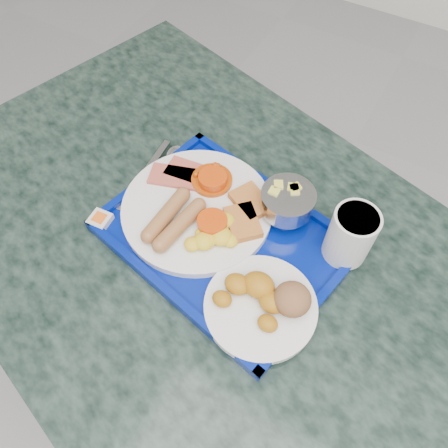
% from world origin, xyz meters
% --- Properties ---
extents(table, '(1.28, 1.03, 0.70)m').
position_xyz_m(table, '(-0.74, 0.92, 0.52)').
color(table, gray).
rests_on(table, floor).
extents(tray, '(0.45, 0.37, 0.02)m').
position_xyz_m(tray, '(-0.69, 0.93, 0.70)').
color(tray, navy).
rests_on(tray, table).
extents(main_plate, '(0.27, 0.27, 0.04)m').
position_xyz_m(main_plate, '(-0.75, 0.95, 0.72)').
color(main_plate, white).
rests_on(main_plate, tray).
extents(bread_plate, '(0.18, 0.18, 0.06)m').
position_xyz_m(bread_plate, '(-0.57, 0.85, 0.73)').
color(bread_plate, white).
rests_on(bread_plate, tray).
extents(fruit_bowl, '(0.09, 0.09, 0.07)m').
position_xyz_m(fruit_bowl, '(-0.62, 1.02, 0.75)').
color(fruit_bowl, '#AEAFB1').
rests_on(fruit_bowl, tray).
extents(juice_cup, '(0.07, 0.07, 0.10)m').
position_xyz_m(juice_cup, '(-0.50, 1.01, 0.76)').
color(juice_cup, silver).
rests_on(juice_cup, tray).
extents(spoon, '(0.03, 0.16, 0.01)m').
position_xyz_m(spoon, '(-0.88, 1.03, 0.71)').
color(spoon, '#AEAFB1').
rests_on(spoon, tray).
extents(knife, '(0.03, 0.19, 0.00)m').
position_xyz_m(knife, '(-0.89, 0.97, 0.71)').
color(knife, '#AEAFB1').
rests_on(knife, tray).
extents(jam_packet, '(0.04, 0.04, 0.01)m').
position_xyz_m(jam_packet, '(-0.90, 0.85, 0.72)').
color(jam_packet, silver).
rests_on(jam_packet, tray).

